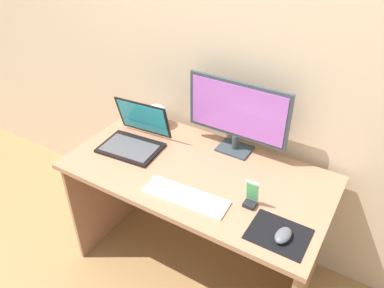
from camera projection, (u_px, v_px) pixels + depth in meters
ground_plane at (196, 263)px, 2.35m from camera, size 8.00×8.00×0.00m
wall_back at (238, 49)px, 1.93m from camera, size 6.00×0.04×2.50m
desk at (197, 193)px, 2.02m from camera, size 1.36×0.70×0.73m
monitor at (237, 114)px, 1.96m from camera, size 0.56×0.14×0.41m
laptop at (135, 138)px, 2.10m from camera, size 0.35×0.32×0.23m
fishbowl at (157, 116)px, 2.26m from camera, size 0.14×0.14×0.14m
keyboard_external at (186, 197)px, 1.77m from camera, size 0.42×0.15×0.01m
mousepad at (279, 234)px, 1.58m from camera, size 0.25×0.20×0.00m
mouse at (283, 235)px, 1.55m from camera, size 0.07×0.11×0.04m
phone_in_dock at (251, 197)px, 1.70m from camera, size 0.06×0.05×0.14m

